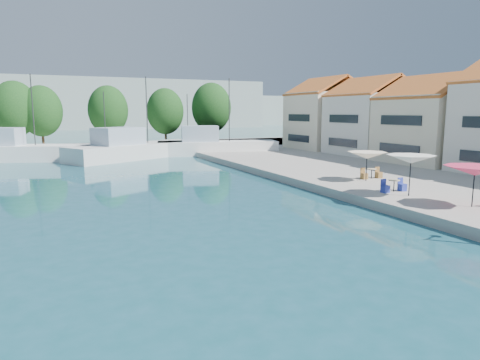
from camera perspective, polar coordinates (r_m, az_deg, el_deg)
name	(u,v)px	position (r m, az deg, el deg)	size (l,w,h in m)	color
quay_right	(441,170)	(43.43, 25.24, 1.21)	(32.00, 92.00, 0.60)	#9E988E
quay_far	(71,149)	(65.20, -21.66, 3.81)	(90.00, 16.00, 0.60)	#9E988E
hill_east	(177,110)	(185.04, -8.35, 9.16)	(140.00, 40.00, 12.00)	#909D95
building_04	(434,118)	(46.58, 24.44, 7.57)	(9.00, 8.80, 9.20)	beige
building_05	(371,115)	(52.99, 17.11, 8.34)	(8.40, 8.80, 9.70)	silver
building_06	(326,112)	(60.06, 11.40, 8.83)	(9.00, 8.80, 10.20)	beige
trawler_02	(18,152)	(55.30, -27.50, 3.38)	(16.32, 9.06, 10.20)	white
trawler_03	(134,150)	(53.09, -13.96, 3.94)	(17.50, 12.39, 10.20)	silver
trawler_04	(215,147)	(55.90, -3.40, 4.44)	(15.89, 7.83, 10.20)	white
tree_04	(15,109)	(69.65, -27.82, 8.40)	(6.32, 6.32, 9.36)	#3F2B19
tree_05	(41,111)	(69.28, -24.99, 8.33)	(5.93, 5.93, 8.78)	#3F2B19
tree_06	(108,110)	(70.35, -17.17, 8.88)	(6.09, 6.09, 9.02)	#3F2B19
tree_07	(165,111)	(70.48, -9.95, 9.00)	(5.89, 5.89, 8.72)	#3F2B19
tree_08	(211,108)	(72.71, -3.83, 9.60)	(6.60, 6.60, 9.77)	#3F2B19
umbrella_pink	(475,171)	(25.68, 28.83, 1.08)	(3.13, 3.13, 2.19)	black
umbrella_white	(411,159)	(27.36, 21.84, 2.60)	(2.86, 2.86, 2.47)	black
umbrella_cream	(367,155)	(32.34, 16.58, 3.18)	(2.82, 2.82, 2.14)	black
cafe_table_02	(394,187)	(28.69, 19.83, -0.92)	(1.82, 0.70, 0.76)	black
cafe_table_03	(372,175)	(33.79, 17.13, 0.66)	(1.82, 0.70, 0.76)	black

